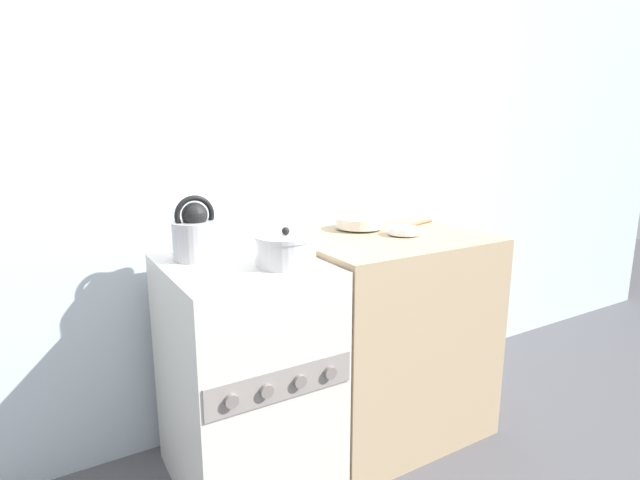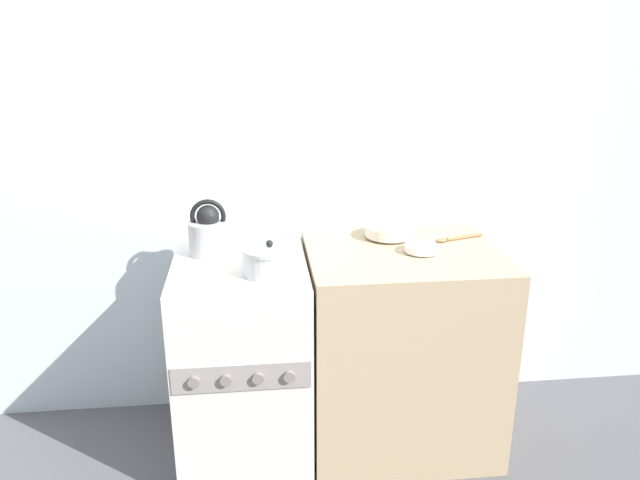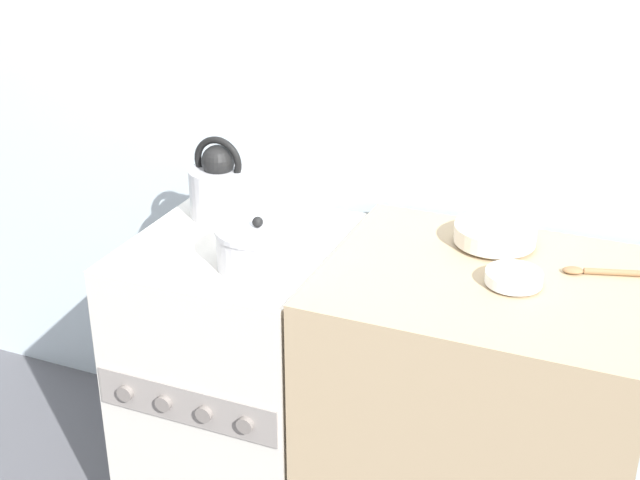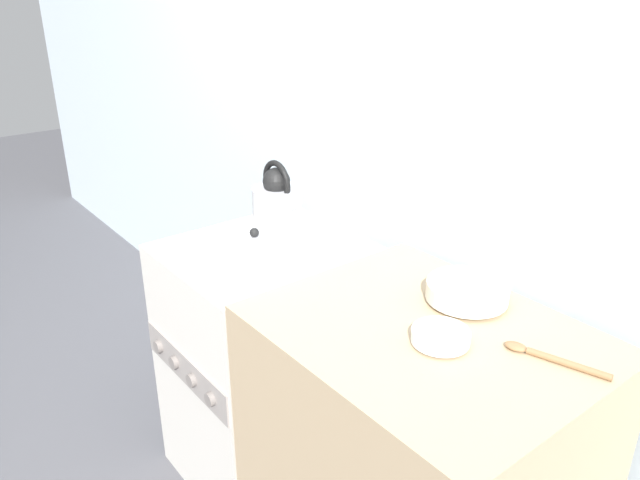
% 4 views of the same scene
% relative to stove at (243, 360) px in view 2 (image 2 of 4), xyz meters
% --- Properties ---
extents(wall_back, '(7.00, 0.06, 2.50)m').
position_rel_stove_xyz_m(wall_back, '(-0.00, 0.42, 0.80)').
color(wall_back, silver).
rests_on(wall_back, ground_plane).
extents(stove, '(0.55, 0.65, 0.89)m').
position_rel_stove_xyz_m(stove, '(0.00, 0.00, 0.00)').
color(stove, beige).
rests_on(stove, ground_plane).
extents(counter, '(0.81, 0.66, 0.91)m').
position_rel_stove_xyz_m(counter, '(0.69, 0.02, 0.01)').
color(counter, tan).
rests_on(counter, ground_plane).
extents(kettle, '(0.21, 0.17, 0.24)m').
position_rel_stove_xyz_m(kettle, '(-0.12, 0.14, 0.54)').
color(kettle, '#B2B2B7').
rests_on(kettle, stove).
extents(cooking_pot, '(0.22, 0.22, 0.14)m').
position_rel_stove_xyz_m(cooking_pot, '(0.12, -0.11, 0.50)').
color(cooking_pot, silver).
rests_on(cooking_pot, stove).
extents(enamel_bowl, '(0.22, 0.22, 0.06)m').
position_rel_stove_xyz_m(enamel_bowl, '(0.66, 0.20, 0.50)').
color(enamel_bowl, beige).
rests_on(enamel_bowl, counter).
extents(small_ceramic_bowl, '(0.14, 0.14, 0.04)m').
position_rel_stove_xyz_m(small_ceramic_bowl, '(0.76, -0.00, 0.49)').
color(small_ceramic_bowl, white).
rests_on(small_ceramic_bowl, counter).
extents(wooden_spoon, '(0.23, 0.09, 0.02)m').
position_rel_stove_xyz_m(wooden_spoon, '(0.95, 0.14, 0.48)').
color(wooden_spoon, olive).
rests_on(wooden_spoon, counter).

